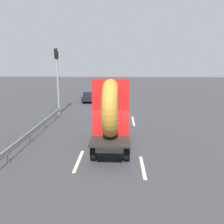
% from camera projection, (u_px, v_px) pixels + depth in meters
% --- Properties ---
extents(ground_plane, '(120.00, 120.00, 0.00)m').
position_uv_depth(ground_plane, '(114.00, 152.00, 12.55)').
color(ground_plane, '#38383A').
extents(flatbed_truck, '(2.02, 5.03, 4.11)m').
position_uv_depth(flatbed_truck, '(111.00, 116.00, 12.77)').
color(flatbed_truck, black).
rests_on(flatbed_truck, ground_plane).
extents(distant_sedan, '(1.73, 4.05, 1.32)m').
position_uv_depth(distant_sedan, '(91.00, 96.00, 28.16)').
color(distant_sedan, black).
rests_on(distant_sedan, ground_plane).
extents(traffic_light, '(0.42, 0.36, 6.06)m').
position_uv_depth(traffic_light, '(57.00, 72.00, 20.81)').
color(traffic_light, gray).
rests_on(traffic_light, ground_plane).
extents(guardrail, '(0.10, 11.57, 0.71)m').
position_uv_depth(guardrail, '(38.00, 127.00, 15.43)').
color(guardrail, gray).
rests_on(guardrail, ground_plane).
extents(lane_dash_left_near, '(0.16, 2.57, 0.01)m').
position_uv_depth(lane_dash_left_near, '(79.00, 161.00, 11.47)').
color(lane_dash_left_near, beige).
rests_on(lane_dash_left_near, ground_plane).
extents(lane_dash_left_far, '(0.16, 2.23, 0.01)m').
position_uv_depth(lane_dash_left_far, '(96.00, 120.00, 19.45)').
color(lane_dash_left_far, beige).
rests_on(lane_dash_left_far, ground_plane).
extents(lane_dash_right_near, '(0.16, 2.40, 0.01)m').
position_uv_depth(lane_dash_right_near, '(143.00, 167.00, 10.79)').
color(lane_dash_right_near, beige).
rests_on(lane_dash_right_near, ground_plane).
extents(lane_dash_right_far, '(0.16, 2.97, 0.01)m').
position_uv_depth(lane_dash_right_far, '(133.00, 121.00, 19.08)').
color(lane_dash_right_far, beige).
rests_on(lane_dash_right_far, ground_plane).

